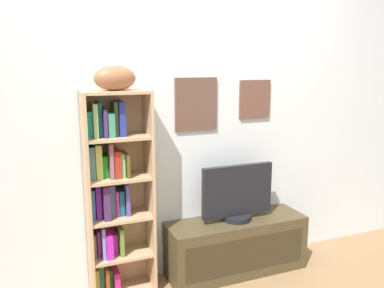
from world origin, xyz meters
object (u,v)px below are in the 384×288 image
(tv_stand, at_px, (236,246))
(football, at_px, (115,78))
(bookshelf, at_px, (113,194))
(television, at_px, (237,194))

(tv_stand, bearing_deg, football, 176.59)
(bookshelf, relative_size, television, 2.50)
(football, height_order, television, football)
(football, distance_m, television, 1.27)
(football, bearing_deg, bookshelf, 145.81)
(football, bearing_deg, tv_stand, -3.41)
(football, xyz_separation_m, television, (0.90, -0.05, -0.89))
(tv_stand, relative_size, television, 1.91)
(television, bearing_deg, football, 176.67)
(football, bearing_deg, television, -3.33)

